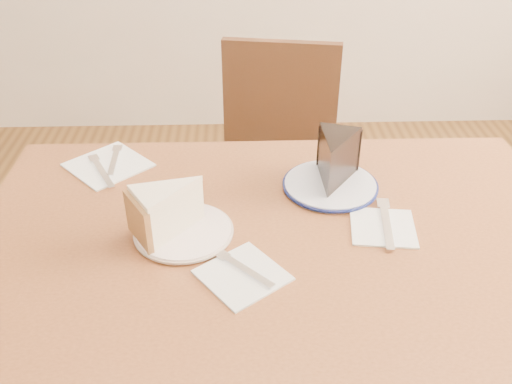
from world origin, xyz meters
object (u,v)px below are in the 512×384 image
at_px(plate_cream, 184,232).
at_px(table, 276,277).
at_px(chair_far, 275,174).
at_px(chocolate_cake, 334,163).
at_px(plate_navy, 330,185).
at_px(carrot_cake, 173,210).

bearing_deg(plate_cream, table, -6.66).
distance_m(chair_far, chocolate_cake, 0.59).
distance_m(table, chair_far, 0.69).
xyz_separation_m(table, plate_navy, (0.13, 0.18, 0.10)).
height_order(table, plate_cream, plate_cream).
bearing_deg(table, plate_cream, 173.34).
bearing_deg(chocolate_cake, plate_navy, 49.85).
bearing_deg(plate_navy, carrot_cake, -155.02).
height_order(table, plate_navy, plate_navy).
distance_m(table, plate_cream, 0.21).
height_order(chair_far, chocolate_cake, chair_far).
bearing_deg(chair_far, plate_navy, 109.84).
bearing_deg(table, chair_far, 86.61).
bearing_deg(plate_cream, chocolate_cake, 27.18).
bearing_deg(carrot_cake, plate_navy, 83.84).
height_order(chair_far, carrot_cake, chair_far).
bearing_deg(carrot_cake, chocolate_cake, 83.96).
height_order(carrot_cake, chocolate_cake, chocolate_cake).
bearing_deg(chocolate_cake, chair_far, -61.67).
distance_m(plate_cream, carrot_cake, 0.05).
xyz_separation_m(chair_far, chocolate_cake, (0.09, -0.49, 0.33)).
xyz_separation_m(plate_navy, chocolate_cake, (0.00, 0.00, 0.05)).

